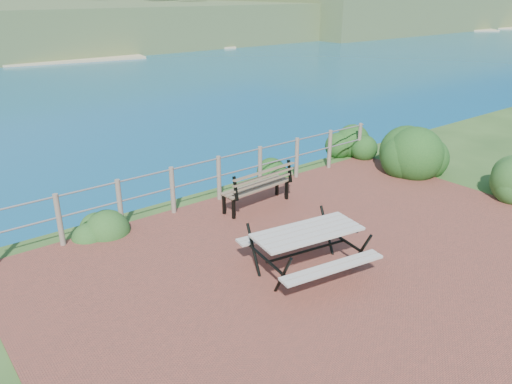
{
  "coord_description": "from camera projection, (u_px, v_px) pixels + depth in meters",
  "views": [
    {
      "loc": [
        -5.66,
        -5.17,
        4.35
      ],
      "look_at": [
        -0.21,
        1.77,
        0.75
      ],
      "focal_mm": 35.0,
      "sensor_mm": 36.0,
      "label": 1
    }
  ],
  "objects": [
    {
      "name": "ground",
      "position": [
        328.0,
        259.0,
        8.65
      ],
      "size": [
        10.0,
        7.0,
        0.12
      ],
      "primitive_type": "cube",
      "color": "brown",
      "rests_on": "ground"
    },
    {
      "name": "safety_railing",
      "position": [
        219.0,
        176.0,
        10.87
      ],
      "size": [
        9.4,
        0.1,
        1.0
      ],
      "color": "#6B5B4C",
      "rests_on": "ground"
    },
    {
      "name": "distant_bay",
      "position": [
        280.0,
        2.0,
        255.78
      ],
      "size": [
        290.0,
        232.36,
        24.0
      ],
      "color": "#496231",
      "rests_on": "ground"
    },
    {
      "name": "picnic_table",
      "position": [
        307.0,
        247.0,
        8.07
      ],
      "size": [
        1.87,
        1.53,
        0.75
      ],
      "rotation": [
        0.0,
        0.0,
        -0.16
      ],
      "color": "#A0988F",
      "rests_on": "ground"
    },
    {
      "name": "park_bench",
      "position": [
        256.0,
        180.0,
        10.49
      ],
      "size": [
        1.67,
        0.52,
        0.93
      ],
      "rotation": [
        0.0,
        0.0,
        0.07
      ],
      "color": "brown",
      "rests_on": "ground"
    },
    {
      "name": "shrub_right_front",
      "position": [
        425.0,
        174.0,
        12.64
      ],
      "size": [
        1.63,
        1.63,
        2.3
      ],
      "primitive_type": "ellipsoid",
      "color": "#134016",
      "rests_on": "ground"
    },
    {
      "name": "shrub_right_edge",
      "position": [
        353.0,
        156.0,
        13.97
      ],
      "size": [
        1.04,
        1.04,
        1.48
      ],
      "primitive_type": "ellipsoid",
      "color": "#134016",
      "rests_on": "ground"
    },
    {
      "name": "shrub_lip_west",
      "position": [
        92.0,
        231.0,
        9.66
      ],
      "size": [
        0.86,
        0.86,
        0.64
      ],
      "primitive_type": "ellipsoid",
      "color": "#27511E",
      "rests_on": "ground"
    },
    {
      "name": "shrub_lip_east",
      "position": [
        271.0,
        173.0,
        12.68
      ],
      "size": [
        0.76,
        0.76,
        0.49
      ],
      "primitive_type": "ellipsoid",
      "color": "#134016",
      "rests_on": "ground"
    }
  ]
}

